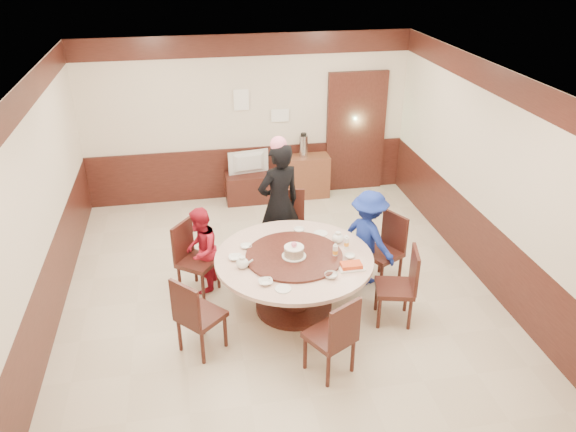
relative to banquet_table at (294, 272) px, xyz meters
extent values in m
plane|color=beige|center=(-0.12, 0.47, -0.53)|extent=(6.00, 6.00, 0.00)
plane|color=white|center=(-0.12, 0.47, 2.27)|extent=(6.00, 6.00, 0.00)
cube|color=beige|center=(-0.12, 3.47, 0.87)|extent=(5.50, 0.04, 2.80)
cube|color=beige|center=(-0.12, -2.53, 0.87)|extent=(5.50, 0.04, 2.80)
cube|color=beige|center=(-2.87, 0.47, 0.87)|extent=(0.04, 6.00, 2.80)
cube|color=beige|center=(2.63, 0.47, 0.87)|extent=(0.04, 6.00, 2.80)
cube|color=#3A1712|center=(-0.12, 0.47, -0.08)|extent=(5.50, 6.00, 0.90)
cube|color=#3A1712|center=(-0.12, 0.47, 2.09)|extent=(5.50, 6.00, 0.35)
cube|color=#3A1712|center=(1.78, 3.42, 0.52)|extent=(1.05, 0.08, 2.18)
cube|color=#85CE98|center=(1.78, 3.44, 0.52)|extent=(0.88, 0.02, 2.05)
cylinder|color=#3A1712|center=(0.00, 0.00, -0.50)|extent=(0.96, 0.96, 0.06)
cylinder|color=#3A1712|center=(0.00, 0.00, -0.18)|extent=(0.38, 0.38, 0.65)
cylinder|color=#CFA797|center=(0.00, 0.00, 0.19)|extent=(1.91, 1.91, 0.05)
cylinder|color=#3A1712|center=(0.00, 0.00, 0.23)|extent=(1.17, 1.17, 0.03)
cube|color=#3A1712|center=(1.25, 0.35, -0.08)|extent=(0.59, 0.59, 0.06)
cube|color=#3A1712|center=(1.44, 0.45, 0.19)|extent=(0.23, 0.39, 0.50)
cube|color=#3A1712|center=(1.25, 0.35, -0.32)|extent=(0.36, 0.36, 0.42)
cube|color=#3A1712|center=(0.19, 1.25, -0.08)|extent=(0.50, 0.50, 0.06)
cube|color=#3A1712|center=(0.22, 1.46, 0.19)|extent=(0.42, 0.10, 0.50)
cube|color=#3A1712|center=(0.19, 1.25, -0.32)|extent=(0.36, 0.36, 0.42)
cube|color=#3A1712|center=(-1.15, 0.58, -0.08)|extent=(0.62, 0.62, 0.06)
cube|color=#3A1712|center=(-1.31, 0.71, 0.19)|extent=(0.28, 0.36, 0.50)
cube|color=#3A1712|center=(-1.15, 0.58, -0.32)|extent=(0.36, 0.36, 0.42)
cube|color=#3A1712|center=(-1.16, -0.56, -0.08)|extent=(0.62, 0.62, 0.06)
cube|color=#3A1712|center=(-1.31, -0.70, 0.19)|extent=(0.31, 0.34, 0.50)
cube|color=#3A1712|center=(-1.16, -0.56, -0.32)|extent=(0.36, 0.36, 0.42)
cube|color=#3A1712|center=(0.15, -1.16, -0.08)|extent=(0.60, 0.60, 0.06)
cube|color=#3A1712|center=(0.26, -1.35, 0.19)|extent=(0.39, 0.24, 0.50)
cube|color=#3A1712|center=(0.15, -1.16, -0.32)|extent=(0.36, 0.36, 0.42)
cube|color=#3A1712|center=(1.13, -0.44, -0.08)|extent=(0.53, 0.53, 0.06)
cube|color=#3A1712|center=(1.34, -0.50, 0.19)|extent=(0.14, 0.42, 0.50)
cube|color=#3A1712|center=(1.13, -0.44, -0.32)|extent=(0.36, 0.36, 0.42)
imported|color=black|center=(0.02, 1.19, 0.35)|extent=(0.76, 0.63, 1.77)
imported|color=#AF172A|center=(-1.10, 0.64, 0.05)|extent=(0.56, 0.65, 1.16)
imported|color=navy|center=(1.08, 0.44, 0.12)|extent=(0.84, 0.98, 1.31)
cylinder|color=white|center=(-0.01, -0.04, 0.25)|extent=(0.29, 0.29, 0.01)
cylinder|color=tan|center=(-0.01, -0.04, 0.31)|extent=(0.23, 0.23, 0.11)
cylinder|color=white|center=(-0.01, -0.04, 0.37)|extent=(0.24, 0.24, 0.01)
sphere|color=pink|center=(-0.01, -0.04, 0.41)|extent=(0.07, 0.07, 0.07)
ellipsoid|color=white|center=(-0.64, -0.13, 0.28)|extent=(0.17, 0.15, 0.13)
ellipsoid|color=white|center=(0.61, 0.24, 0.28)|extent=(0.17, 0.15, 0.13)
imported|color=white|center=(-0.54, 0.32, 0.23)|extent=(0.14, 0.14, 0.03)
imported|color=white|center=(0.33, -0.52, 0.24)|extent=(0.15, 0.15, 0.05)
imported|color=white|center=(-0.42, -0.50, 0.24)|extent=(0.16, 0.16, 0.04)
imported|color=white|center=(0.65, -0.14, 0.24)|extent=(0.13, 0.13, 0.04)
imported|color=white|center=(-0.70, 0.08, 0.24)|extent=(0.16, 0.16, 0.04)
imported|color=white|center=(0.18, 0.61, 0.24)|extent=(0.14, 0.14, 0.04)
cylinder|color=white|center=(-0.25, -0.65, 0.22)|extent=(0.18, 0.18, 0.01)
cylinder|color=white|center=(0.45, 0.50, 0.22)|extent=(0.18, 0.18, 0.01)
cube|color=white|center=(0.60, -0.37, 0.23)|extent=(0.30, 0.20, 0.02)
cube|color=red|center=(0.60, -0.37, 0.26)|extent=(0.24, 0.15, 0.04)
cylinder|color=white|center=(0.48, -0.10, 0.30)|extent=(0.06, 0.06, 0.16)
cylinder|color=white|center=(0.67, 0.07, 0.30)|extent=(0.06, 0.06, 0.16)
cube|color=#3A1712|center=(-0.14, 3.22, -0.28)|extent=(0.85, 0.45, 0.50)
imported|color=gray|center=(-0.14, 3.22, 0.17)|extent=(0.71, 0.20, 0.41)
cube|color=brown|center=(0.85, 3.25, -0.16)|extent=(0.80, 0.40, 0.75)
cylinder|color=silver|center=(0.80, 3.25, 0.41)|extent=(0.15, 0.15, 0.38)
cube|color=white|center=(-0.22, 3.43, 1.22)|extent=(0.25, 0.00, 0.35)
cube|color=white|center=(0.43, 3.43, 0.92)|extent=(0.30, 0.00, 0.22)
camera|label=1|loc=(-1.13, -5.67, 3.73)|focal=35.00mm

